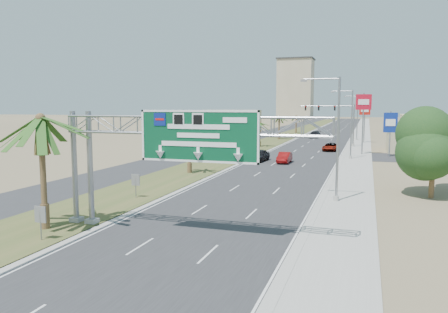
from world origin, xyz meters
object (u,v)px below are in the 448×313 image
car_right_lane (330,147)px  car_far (315,135)px  sign_gantry (176,134)px  palm_near (40,119)px  signal_mast (342,121)px  pole_sign_blue (390,124)px  store_building (445,141)px  car_left_lane (259,155)px  car_mid_lane (284,158)px  pole_sign_red_far (365,113)px  pole_sign_red_near (363,106)px

car_right_lane → car_far: car_far is taller
sign_gantry → palm_near: bearing=-166.7°
signal_mast → pole_sign_blue: signal_mast is taller
sign_gantry → signal_mast: 62.37m
store_building → sign_gantry: bearing=-112.4°
car_left_lane → car_mid_lane: 3.77m
car_left_lane → car_far: size_ratio=0.88×
car_right_lane → car_mid_lane: bearing=-101.2°
car_far → pole_sign_red_far: 16.70m
signal_mast → pole_sign_red_near: bearing=-74.2°
sign_gantry → car_left_lane: bearing=95.6°
car_left_lane → car_far: bearing=92.6°
car_left_lane → car_right_lane: (8.35, 17.35, -0.14)m
palm_near → store_building: bearing=61.7°
car_mid_lane → pole_sign_red_near: bearing=53.4°
car_mid_lane → car_far: (-1.38, 47.88, 0.08)m
palm_near → pole_sign_blue: size_ratio=1.21×
car_mid_lane → pole_sign_blue: pole_sign_blue is taller
pole_sign_red_near → pole_sign_red_far: bearing=89.8°
store_building → pole_sign_blue: pole_sign_blue is taller
palm_near → pole_sign_red_far: bearing=76.1°
car_left_lane → car_right_lane: 19.25m
sign_gantry → car_mid_lane: 35.20m
sign_gantry → car_mid_lane: size_ratio=3.80×
pole_sign_red_near → pole_sign_blue: bearing=-19.8°
store_building → pole_sign_blue: (-9.00, -9.03, 2.99)m
store_building → car_left_lane: bearing=-142.3°
palm_near → store_building: size_ratio=0.46×
palm_near → car_far: size_ratio=1.51×
palm_near → pole_sign_red_near: bearing=70.1°
signal_mast → pole_sign_red_far: 10.47m
signal_mast → car_far: bearing=109.8°
car_mid_lane → car_left_lane: bearing=168.4°
car_right_lane → pole_sign_blue: bearing=-29.0°
car_left_lane → pole_sign_red_far: 39.02m
car_far → pole_sign_red_far: pole_sign_red_far is taller
palm_near → car_far: (6.94, 84.61, -6.13)m
car_right_lane → car_far: 30.43m
palm_near → store_building: palm_near is taller
car_left_lane → pole_sign_blue: size_ratio=0.70×
sign_gantry → store_building: sign_gantry is taller
signal_mast → pole_sign_red_near: (3.83, -13.56, 2.85)m
car_left_lane → store_building: bearing=43.1°
signal_mast → pole_sign_red_far: bearing=67.9°
palm_near → signal_mast: size_ratio=0.81×
store_building → car_left_lane: 33.62m
sign_gantry → pole_sign_red_near: bearing=78.3°
car_far → pole_sign_red_far: (11.33, -11.01, 5.39)m
pole_sign_red_near → signal_mast: bearing=105.8°
sign_gantry → car_right_lane: (4.84, 52.85, -5.37)m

